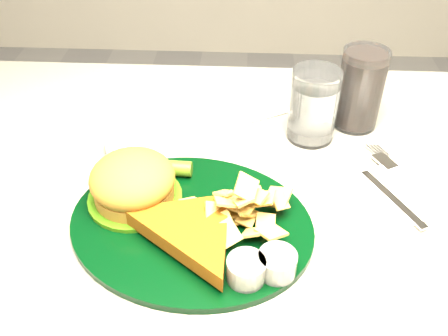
# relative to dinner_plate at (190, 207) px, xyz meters

# --- Properties ---
(dinner_plate) EXTENTS (0.39, 0.34, 0.07)m
(dinner_plate) POSITION_rel_dinner_plate_xyz_m (0.00, 0.00, 0.00)
(dinner_plate) COLOR black
(dinner_plate) RESTS_ON table
(water_glass) EXTENTS (0.08, 0.08, 0.12)m
(water_glass) POSITION_rel_dinner_plate_xyz_m (0.18, 0.22, 0.02)
(water_glass) COLOR white
(water_glass) RESTS_ON table
(cola_glass) EXTENTS (0.10, 0.10, 0.14)m
(cola_glass) POSITION_rel_dinner_plate_xyz_m (0.26, 0.26, 0.03)
(cola_glass) COLOR black
(cola_glass) RESTS_ON table
(fork_napkin) EXTENTS (0.20, 0.21, 0.01)m
(fork_napkin) POSITION_rel_dinner_plate_xyz_m (0.28, 0.07, -0.03)
(fork_napkin) COLOR white
(fork_napkin) RESTS_ON table
(spoon) EXTENTS (0.11, 0.14, 0.01)m
(spoon) POSITION_rel_dinner_plate_xyz_m (-0.05, -0.01, -0.03)
(spoon) COLOR silver
(spoon) RESTS_ON table
(ramekin) EXTENTS (0.06, 0.06, 0.03)m
(ramekin) POSITION_rel_dinner_plate_xyz_m (-0.13, 0.16, -0.02)
(ramekin) COLOR white
(ramekin) RESTS_ON table
(wrapped_straw) EXTENTS (0.21, 0.16, 0.01)m
(wrapped_straw) POSITION_rel_dinner_plate_xyz_m (0.06, 0.25, -0.03)
(wrapped_straw) COLOR white
(wrapped_straw) RESTS_ON table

